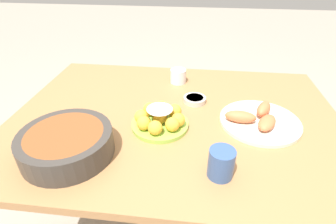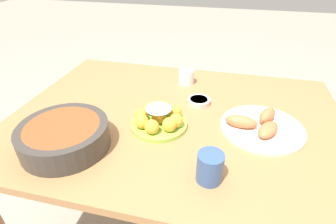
# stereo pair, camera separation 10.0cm
# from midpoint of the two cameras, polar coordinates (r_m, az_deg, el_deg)

# --- Properties ---
(ground_plane) EXTENTS (12.00, 12.00, 0.00)m
(ground_plane) POSITION_cam_midpoint_polar(r_m,az_deg,el_deg) (1.56, -0.79, -23.16)
(ground_plane) COLOR #9E9384
(dining_table) EXTENTS (1.31, 0.96, 0.71)m
(dining_table) POSITION_cam_midpoint_polar(r_m,az_deg,el_deg) (1.11, -1.03, -4.63)
(dining_table) COLOR #A87547
(dining_table) RESTS_ON ground_plane
(cake_plate) EXTENTS (0.21, 0.21, 0.09)m
(cake_plate) POSITION_cam_midpoint_polar(r_m,az_deg,el_deg) (0.98, -4.74, -1.65)
(cake_plate) COLOR #99CC4C
(cake_plate) RESTS_ON dining_table
(serving_bowl) EXTENTS (0.30, 0.30, 0.08)m
(serving_bowl) POSITION_cam_midpoint_polar(r_m,az_deg,el_deg) (0.92, -24.20, -6.29)
(serving_bowl) COLOR #3D3833
(serving_bowl) RESTS_ON dining_table
(sauce_bowl) EXTENTS (0.10, 0.10, 0.02)m
(sauce_bowl) POSITION_cam_midpoint_polar(r_m,az_deg,el_deg) (1.14, 3.34, 2.70)
(sauce_bowl) COLOR beige
(sauce_bowl) RESTS_ON dining_table
(seafood_platter) EXTENTS (0.30, 0.30, 0.06)m
(seafood_platter) POSITION_cam_midpoint_polar(r_m,az_deg,el_deg) (1.04, 16.54, -1.68)
(seafood_platter) COLOR silver
(seafood_platter) RESTS_ON dining_table
(cup_near) EXTENTS (0.08, 0.08, 0.07)m
(cup_near) POSITION_cam_midpoint_polar(r_m,az_deg,el_deg) (1.30, 0.01, 7.77)
(cup_near) COLOR white
(cup_near) RESTS_ON dining_table
(cup_far) EXTENTS (0.08, 0.08, 0.09)m
(cup_far) POSITION_cam_midpoint_polar(r_m,az_deg,el_deg) (0.78, 7.85, -11.15)
(cup_far) COLOR #38568E
(cup_far) RESTS_ON dining_table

